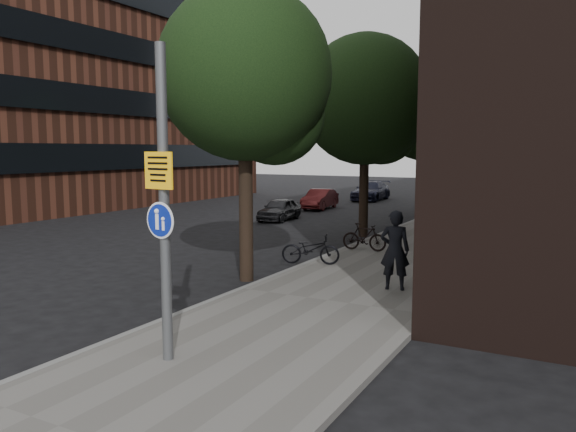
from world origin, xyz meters
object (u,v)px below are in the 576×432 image
Objects in this scene: pedestrian at (395,250)px; signpost at (164,204)px; parked_car_near at (280,209)px; parked_bike_facade_near at (454,255)px.

signpost is at bearing 57.19° from pedestrian.
pedestrian is 0.60× the size of parked_car_near.
parked_car_near reaches higher than parked_bike_facade_near.
parked_bike_facade_near is 12.83m from parked_car_near.
pedestrian is 14.29m from parked_car_near.
signpost reaches higher than parked_bike_facade_near.
parked_bike_facade_near is 0.51× the size of parked_car_near.
pedestrian is at bearing 78.77° from signpost.
signpost is 2.58× the size of pedestrian.
signpost is 1.54× the size of parked_car_near.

